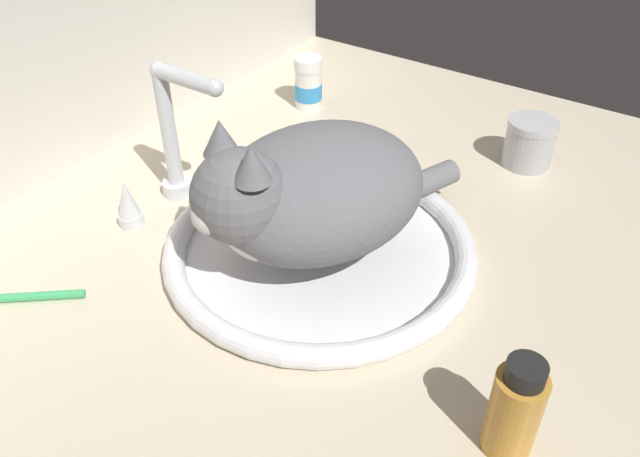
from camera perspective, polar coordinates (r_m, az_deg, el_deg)
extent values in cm
cube|color=beige|center=(81.62, 0.89, -1.72)|extent=(110.00, 79.88, 3.00)
cube|color=silver|center=(97.39, -20.57, 16.67)|extent=(110.00, 2.40, 44.19)
torus|color=white|center=(77.39, 0.00, -1.57)|extent=(37.32, 37.32, 2.65)
cylinder|color=white|center=(78.04, 0.00, -2.16)|extent=(33.35, 33.35, 0.60)
cylinder|color=silver|center=(90.29, -12.43, 3.56)|extent=(4.00, 4.00, 1.95)
cylinder|color=silver|center=(85.74, -13.23, 8.54)|extent=(2.00, 2.00, 16.01)
sphere|color=silver|center=(82.30, -14.02, 13.41)|extent=(2.20, 2.20, 2.20)
cylinder|color=silver|center=(79.26, -11.72, 12.80)|extent=(2.00, 8.93, 2.00)
sphere|color=silver|center=(76.36, -9.25, 12.12)|extent=(2.10, 2.10, 2.10)
cylinder|color=silver|center=(86.03, -16.29, 0.81)|extent=(3.20, 3.20, 1.60)
cone|color=silver|center=(84.23, -16.67, 2.56)|extent=(2.88, 2.88, 4.83)
cylinder|color=silver|center=(95.29, -8.90, 5.85)|extent=(3.20, 3.20, 1.60)
cone|color=silver|center=(93.67, -9.08, 7.53)|extent=(2.88, 2.88, 4.83)
ellipsoid|color=slate|center=(72.58, 0.00, 3.38)|extent=(30.63, 27.84, 13.49)
sphere|color=slate|center=(66.57, -7.10, 2.83)|extent=(10.24, 10.24, 10.24)
cone|color=slate|center=(61.28, -6.08, 5.73)|extent=(3.89, 3.89, 3.84)
cone|color=slate|center=(66.03, -8.78, 7.99)|extent=(3.89, 3.89, 3.84)
ellipsoid|color=silver|center=(65.86, -9.94, 0.98)|extent=(4.41, 5.12, 3.28)
ellipsoid|color=silver|center=(69.25, -5.96, 0.57)|extent=(10.53, 12.90, 7.42)
cylinder|color=slate|center=(83.47, 8.48, 3.72)|extent=(12.74, 7.42, 3.20)
cylinder|color=#B2B5BA|center=(98.38, 17.91, 6.96)|extent=(6.95, 6.95, 5.99)
cylinder|color=silver|center=(96.75, 18.30, 8.74)|extent=(7.09, 7.09, 1.00)
cylinder|color=gold|center=(59.15, 16.71, -15.37)|extent=(4.47, 4.47, 8.83)
cylinder|color=black|center=(55.15, 17.70, -11.99)|extent=(3.36, 3.36, 1.80)
cylinder|color=white|center=(109.81, -1.03, 12.29)|extent=(4.40, 4.40, 6.70)
cylinder|color=#338CD1|center=(110.04, -1.03, 12.04)|extent=(4.53, 4.53, 2.68)
cylinder|color=white|center=(108.05, -1.06, 14.35)|extent=(4.62, 4.62, 1.88)
cylinder|color=#3FB266|center=(79.27, -24.91, -5.51)|extent=(9.59, 11.49, 1.00)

